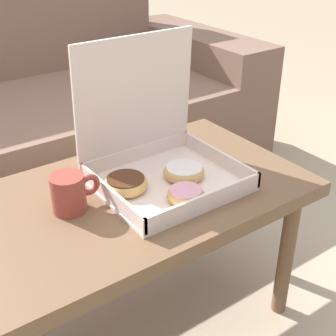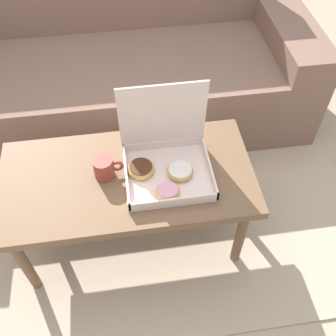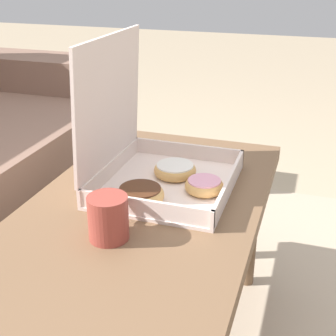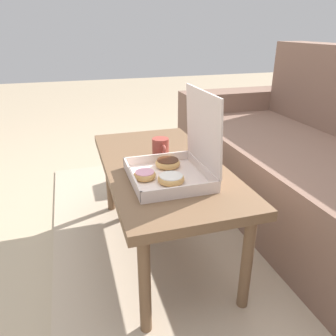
{
  "view_description": "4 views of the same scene",
  "coord_description": "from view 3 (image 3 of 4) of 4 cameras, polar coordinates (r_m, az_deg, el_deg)",
  "views": [
    {
      "loc": [
        -0.43,
        -0.96,
        1.1
      ],
      "look_at": [
        0.17,
        -0.12,
        0.52
      ],
      "focal_mm": 50.0,
      "sensor_mm": 36.0,
      "label": 1
    },
    {
      "loc": [
        0.02,
        -1.1,
        1.73
      ],
      "look_at": [
        0.17,
        -0.12,
        0.52
      ],
      "focal_mm": 42.0,
      "sensor_mm": 36.0,
      "label": 2
    },
    {
      "loc": [
        -0.81,
        -0.44,
        0.99
      ],
      "look_at": [
        0.17,
        -0.12,
        0.52
      ],
      "focal_mm": 50.0,
      "sensor_mm": 36.0,
      "label": 3
    },
    {
      "loc": [
        1.34,
        -0.48,
        1.05
      ],
      "look_at": [
        0.17,
        -0.12,
        0.52
      ],
      "focal_mm": 35.0,
      "sensor_mm": 36.0,
      "label": 4
    }
  ],
  "objects": [
    {
      "name": "coffee_table",
      "position": [
        1.05,
        -4.22,
        -8.52
      ],
      "size": [
        1.05,
        0.52,
        0.47
      ],
      "color": "brown",
      "rests_on": "ground_plane"
    },
    {
      "name": "coffee_mug",
      "position": [
        0.93,
        -7.21,
        -5.91
      ],
      "size": [
        0.12,
        0.08,
        0.09
      ],
      "color": "#993D33",
      "rests_on": "coffee_table"
    },
    {
      "name": "pastry_box",
      "position": [
        1.12,
        -1.7,
        0.66
      ],
      "size": [
        0.35,
        0.31,
        0.36
      ],
      "color": "silver",
      "rests_on": "coffee_table"
    }
  ]
}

